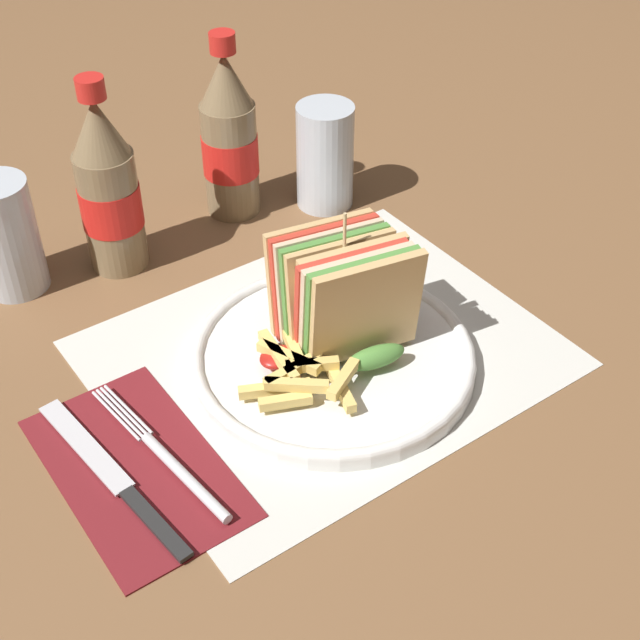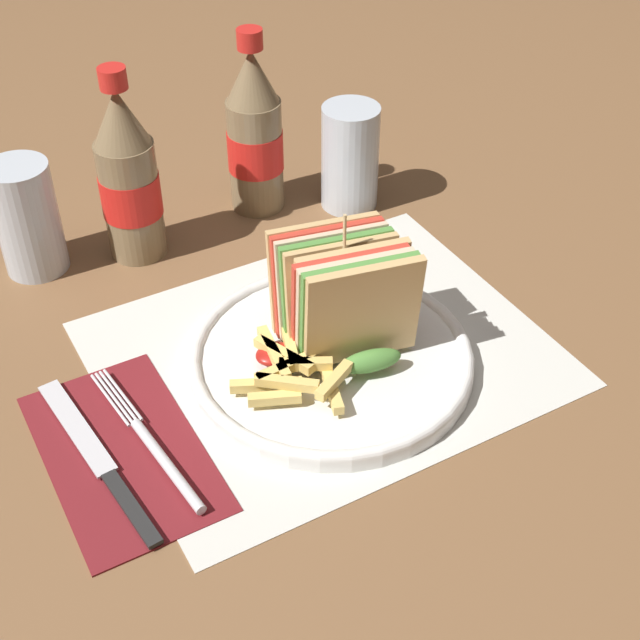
{
  "view_description": "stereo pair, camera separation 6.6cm",
  "coord_description": "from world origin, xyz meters",
  "px_view_note": "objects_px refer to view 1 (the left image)",
  "views": [
    {
      "loc": [
        -0.38,
        -0.51,
        0.55
      ],
      "look_at": [
        -0.02,
        -0.01,
        0.04
      ],
      "focal_mm": 50.0,
      "sensor_mm": 36.0,
      "label": 1
    },
    {
      "loc": [
        -0.32,
        -0.54,
        0.55
      ],
      "look_at": [
        -0.02,
        -0.01,
        0.04
      ],
      "focal_mm": 50.0,
      "sensor_mm": 36.0,
      "label": 2
    }
  ],
  "objects_px": {
    "club_sandwich": "(346,294)",
    "glass_near": "(325,163)",
    "coke_bottle_near": "(108,190)",
    "knife": "(113,477)",
    "glass_far": "(7,243)",
    "coke_bottle_far": "(229,139)",
    "fork": "(171,463)",
    "plate_main": "(333,357)"
  },
  "relations": [
    {
      "from": "knife",
      "to": "coke_bottle_near",
      "type": "bearing_deg",
      "value": 57.45
    },
    {
      "from": "coke_bottle_near",
      "to": "glass_far",
      "type": "relative_size",
      "value": 1.73
    },
    {
      "from": "plate_main",
      "to": "coke_bottle_near",
      "type": "relative_size",
      "value": 1.25
    },
    {
      "from": "knife",
      "to": "glass_near",
      "type": "distance_m",
      "value": 0.45
    },
    {
      "from": "club_sandwich",
      "to": "knife",
      "type": "relative_size",
      "value": 0.65
    },
    {
      "from": "glass_near",
      "to": "knife",
      "type": "bearing_deg",
      "value": -147.7
    },
    {
      "from": "club_sandwich",
      "to": "coke_bottle_far",
      "type": "distance_m",
      "value": 0.28
    },
    {
      "from": "knife",
      "to": "glass_far",
      "type": "relative_size",
      "value": 1.75
    },
    {
      "from": "plate_main",
      "to": "coke_bottle_near",
      "type": "distance_m",
      "value": 0.28
    },
    {
      "from": "knife",
      "to": "glass_near",
      "type": "relative_size",
      "value": 1.75
    },
    {
      "from": "knife",
      "to": "plate_main",
      "type": "bearing_deg",
      "value": -3.26
    },
    {
      "from": "club_sandwich",
      "to": "coke_bottle_near",
      "type": "relative_size",
      "value": 0.66
    },
    {
      "from": "fork",
      "to": "glass_near",
      "type": "relative_size",
      "value": 1.57
    },
    {
      "from": "coke_bottle_near",
      "to": "glass_near",
      "type": "bearing_deg",
      "value": -6.75
    },
    {
      "from": "fork",
      "to": "glass_near",
      "type": "bearing_deg",
      "value": 31.43
    },
    {
      "from": "fork",
      "to": "glass_far",
      "type": "relative_size",
      "value": 1.57
    },
    {
      "from": "glass_far",
      "to": "fork",
      "type": "bearing_deg",
      "value": -88.03
    },
    {
      "from": "club_sandwich",
      "to": "fork",
      "type": "height_order",
      "value": "club_sandwich"
    },
    {
      "from": "knife",
      "to": "coke_bottle_far",
      "type": "distance_m",
      "value": 0.42
    },
    {
      "from": "plate_main",
      "to": "fork",
      "type": "xyz_separation_m",
      "value": [
        -0.18,
        -0.03,
        -0.0
      ]
    },
    {
      "from": "knife",
      "to": "glass_far",
      "type": "height_order",
      "value": "glass_far"
    },
    {
      "from": "club_sandwich",
      "to": "glass_far",
      "type": "distance_m",
      "value": 0.35
    },
    {
      "from": "club_sandwich",
      "to": "fork",
      "type": "xyz_separation_m",
      "value": [
        -0.2,
        -0.03,
        -0.06
      ]
    },
    {
      "from": "plate_main",
      "to": "glass_near",
      "type": "height_order",
      "value": "glass_near"
    },
    {
      "from": "plate_main",
      "to": "club_sandwich",
      "type": "xyz_separation_m",
      "value": [
        0.02,
        0.01,
        0.06
      ]
    },
    {
      "from": "glass_far",
      "to": "knife",
      "type": "bearing_deg",
      "value": -96.43
    },
    {
      "from": "club_sandwich",
      "to": "glass_far",
      "type": "height_order",
      "value": "club_sandwich"
    },
    {
      "from": "coke_bottle_far",
      "to": "coke_bottle_near",
      "type": "bearing_deg",
      "value": -172.42
    },
    {
      "from": "fork",
      "to": "glass_far",
      "type": "xyz_separation_m",
      "value": [
        -0.01,
        0.31,
        0.04
      ]
    },
    {
      "from": "knife",
      "to": "glass_far",
      "type": "bearing_deg",
      "value": 77.74
    },
    {
      "from": "club_sandwich",
      "to": "knife",
      "type": "xyz_separation_m",
      "value": [
        -0.24,
        -0.02,
        -0.06
      ]
    },
    {
      "from": "coke_bottle_near",
      "to": "glass_near",
      "type": "relative_size",
      "value": 1.73
    },
    {
      "from": "coke_bottle_far",
      "to": "glass_near",
      "type": "height_order",
      "value": "coke_bottle_far"
    },
    {
      "from": "club_sandwich",
      "to": "coke_bottle_far",
      "type": "height_order",
      "value": "coke_bottle_far"
    },
    {
      "from": "club_sandwich",
      "to": "glass_near",
      "type": "bearing_deg",
      "value": 58.22
    },
    {
      "from": "club_sandwich",
      "to": "fork",
      "type": "distance_m",
      "value": 0.21
    },
    {
      "from": "knife",
      "to": "coke_bottle_far",
      "type": "xyz_separation_m",
      "value": [
        0.29,
        0.29,
        0.08
      ]
    },
    {
      "from": "coke_bottle_far",
      "to": "glass_near",
      "type": "distance_m",
      "value": 0.11
    },
    {
      "from": "plate_main",
      "to": "knife",
      "type": "xyz_separation_m",
      "value": [
        -0.22,
        -0.01,
        -0.0
      ]
    },
    {
      "from": "coke_bottle_near",
      "to": "plate_main",
      "type": "bearing_deg",
      "value": -71.31
    },
    {
      "from": "glass_near",
      "to": "glass_far",
      "type": "bearing_deg",
      "value": 171.2
    },
    {
      "from": "coke_bottle_near",
      "to": "fork",
      "type": "bearing_deg",
      "value": -107.85
    }
  ]
}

